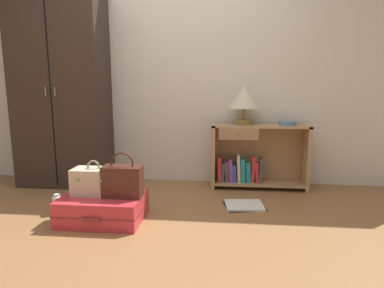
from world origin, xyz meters
name	(u,v)px	position (x,y,z in m)	size (l,w,h in m)	color
ground_plane	(142,235)	(0.00, 0.00, 0.00)	(9.00, 9.00, 0.00)	olive
back_wall	(172,67)	(0.00, 1.50, 1.30)	(6.40, 0.10, 2.60)	silver
wardrobe	(62,91)	(-1.17, 1.20, 1.04)	(0.97, 0.47, 2.07)	#33261E
bookshelf	(254,157)	(0.92, 1.28, 0.33)	(1.02, 0.32, 0.69)	tan
table_lamp	(244,98)	(0.79, 1.29, 0.96)	(0.32, 0.32, 0.41)	olive
bowl	(287,123)	(1.25, 1.27, 0.71)	(0.18, 0.18, 0.04)	slate
suitcase_large	(103,207)	(-0.39, 0.25, 0.11)	(0.66, 0.52, 0.21)	#D1333D
train_case	(94,181)	(-0.46, 0.27, 0.32)	(0.34, 0.21, 0.29)	beige
handbag	(123,181)	(-0.21, 0.24, 0.34)	(0.31, 0.16, 0.36)	#472319
bottle	(57,205)	(-0.84, 0.34, 0.08)	(0.08, 0.08, 0.18)	white
open_book_on_floor	(244,205)	(0.79, 0.67, 0.01)	(0.41, 0.37, 0.02)	white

